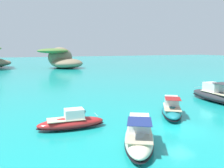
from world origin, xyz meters
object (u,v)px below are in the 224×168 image
at_px(motorboat_red, 71,122).
at_px(islet_small, 61,59).
at_px(motorboat_teal, 171,109).
at_px(motorboat_cream, 139,136).
at_px(motorboat_charcoal, 215,95).

bearing_deg(motorboat_red, islet_small, 78.71).
distance_m(motorboat_red, motorboat_teal, 11.96).
distance_m(motorboat_red, motorboat_cream, 7.31).
distance_m(islet_small, motorboat_cream, 77.95).
xyz_separation_m(motorboat_charcoal, motorboat_cream, (-18.38, -9.04, -0.14)).
distance_m(motorboat_charcoal, motorboat_teal, 10.97).
bearing_deg(motorboat_red, motorboat_teal, -1.12).
xyz_separation_m(islet_small, motorboat_teal, (-2.25, -71.40, -2.83)).
height_order(islet_small, motorboat_cream, islet_small).
bearing_deg(motorboat_cream, motorboat_red, 123.80).
relative_size(motorboat_charcoal, motorboat_cream, 1.20).
distance_m(motorboat_cream, motorboat_teal, 9.82).
relative_size(motorboat_red, motorboat_teal, 0.94).
xyz_separation_m(islet_small, motorboat_charcoal, (8.24, -68.20, -2.64)).
xyz_separation_m(islet_small, motorboat_cream, (-10.14, -77.24, -2.78)).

